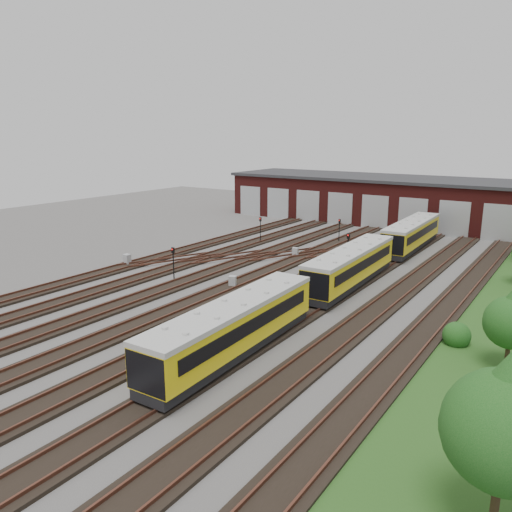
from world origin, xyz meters
The scene contains 16 objects.
ground centered at (0.00, 0.00, 0.00)m, with size 120.00×120.00×0.00m, color #4B4845.
track_network centered at (-0.17, 0.59, 0.11)m, with size 30.40×70.00×0.33m.
maintenance_shed centered at (-0.01, 39.97, 3.20)m, with size 51.00×12.50×6.35m.
metro_train centered at (6.00, 8.14, 1.80)m, with size 2.94×45.93×2.86m.
signal_mast_0 centered at (-7.41, 1.45, 1.85)m, with size 0.26×0.24×2.87m.
signal_mast_1 centered at (-9.67, 18.28, 1.88)m, with size 0.25×0.24×2.94m.
signal_mast_2 centered at (-2.13, 23.37, 1.76)m, with size 0.25×0.23×2.73m.
signal_mast_3 centered at (3.55, 13.00, 2.16)m, with size 0.26×0.24×3.40m.
relay_cabinet_0 centered at (-14.50, 2.52, 0.54)m, with size 0.65×0.54×1.08m, color #A9ABAF.
relay_cabinet_1 centered at (-2.84, 14.50, 0.47)m, with size 0.57×0.47×0.95m, color #A9ABAF.
relay_cabinet_2 centered at (-1.91, 2.56, 0.48)m, with size 0.58×0.48×0.97m, color #A9ABAF.
relay_cabinet_3 centered at (2.92, 10.49, 0.51)m, with size 0.61×0.51×1.02m, color #A9ABAF.
relay_cabinet_4 centered at (6.35, 4.04, 0.49)m, with size 0.59×0.49×0.99m, color #A9ABAF.
tree_3 centered at (18.97, -0.91, 3.00)m, with size 2.82×2.82×4.68m.
tree_4 centered at (20.40, -13.49, 4.06)m, with size 3.81×3.81×6.32m.
bush_0 centered at (16.00, 0.95, 0.82)m, with size 1.65×1.65×1.65m, color #144714.
Camera 1 is at (21.67, -28.75, 12.33)m, focal length 35.00 mm.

